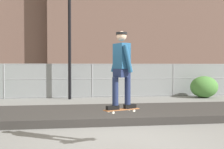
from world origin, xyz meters
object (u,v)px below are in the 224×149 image
Objects in this scene: skateboard at (122,110)px; skater at (122,65)px; street_lamp at (69,9)px; shrub_center at (204,87)px; parked_car_near at (5,80)px.

skater reaches higher than skateboard.
street_lamp is (-1.03, 9.24, 2.90)m from skater.
street_lamp reaches higher than shrub_center.
skateboard is 0.49× the size of skater.
shrub_center is (11.18, -4.01, -0.25)m from parked_car_near.
skater is (0.00, 0.00, 0.95)m from skateboard.
street_lamp is at bearing 96.35° from skateboard.
skater is 10.91m from shrub_center.
skater is 1.10× the size of shrub_center.
shrub_center is (7.23, -0.34, -4.05)m from street_lamp.
street_lamp reaches higher than parked_car_near.
skater reaches higher than shrub_center.
shrub_center is (6.21, 8.90, -1.15)m from skater.
skateboard is 10.06m from street_lamp.
parked_car_near is 11.88m from shrub_center.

